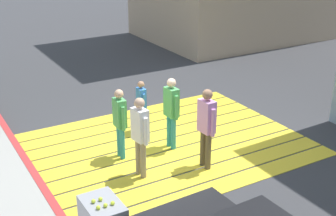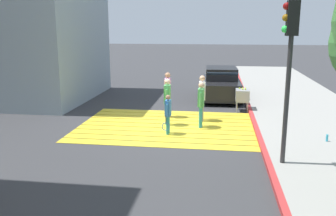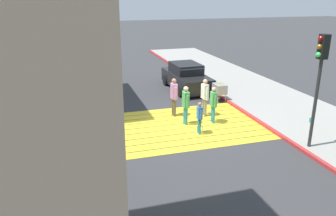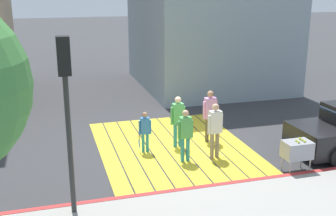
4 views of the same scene
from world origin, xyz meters
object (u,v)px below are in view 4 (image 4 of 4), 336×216
object	(u,v)px
pedestrian_teen_behind	(178,118)
pedestrian_child_with_racket	(145,130)
traffic_light_corner	(66,91)
tennis_ball_cart	(297,150)
pedestrian_adult_trailing	(210,112)
pedestrian_adult_side	(185,132)
pedestrian_adult_lead	(215,127)

from	to	relation	value
pedestrian_teen_behind	pedestrian_child_with_racket	bearing A→B (deg)	99.00
traffic_light_corner	pedestrian_child_with_racket	size ratio (longest dim) A/B	3.09
tennis_ball_cart	pedestrian_adult_trailing	size ratio (longest dim) A/B	0.56
pedestrian_adult_side	pedestrian_child_with_racket	world-z (taller)	pedestrian_adult_side
pedestrian_adult_trailing	pedestrian_teen_behind	world-z (taller)	pedestrian_adult_trailing
traffic_light_corner	pedestrian_teen_behind	bearing A→B (deg)	-46.04
pedestrian_adult_side	pedestrian_child_with_racket	distance (m)	1.49
pedestrian_adult_trailing	pedestrian_adult_side	size ratio (longest dim) A/B	1.10
tennis_ball_cart	pedestrian_adult_trailing	bearing A→B (deg)	26.20
pedestrian_adult_lead	pedestrian_teen_behind	xyz separation A→B (m)	(1.24, 0.82, -0.02)
traffic_light_corner	pedestrian_adult_side	xyz separation A→B (m)	(2.32, -3.54, -2.07)
pedestrian_adult_lead	pedestrian_adult_side	bearing A→B (deg)	90.49
traffic_light_corner	pedestrian_adult_trailing	bearing A→B (deg)	-52.78
pedestrian_adult_lead	pedestrian_teen_behind	distance (m)	1.49
pedestrian_adult_lead	pedestrian_teen_behind	bearing A→B (deg)	33.56
pedestrian_adult_trailing	pedestrian_child_with_racket	xyz separation A→B (m)	(-0.34, 2.38, -0.29)
pedestrian_child_with_racket	pedestrian_teen_behind	bearing A→B (deg)	-81.00
traffic_light_corner	pedestrian_teen_behind	size ratio (longest dim) A/B	2.42
tennis_ball_cart	pedestrian_child_with_racket	world-z (taller)	pedestrian_child_with_racket
traffic_light_corner	tennis_ball_cart	size ratio (longest dim) A/B	4.17
tennis_ball_cart	pedestrian_adult_side	size ratio (longest dim) A/B	0.61
pedestrian_teen_behind	pedestrian_child_with_racket	world-z (taller)	pedestrian_teen_behind
traffic_light_corner	pedestrian_teen_behind	world-z (taller)	traffic_light_corner
tennis_ball_cart	pedestrian_adult_lead	xyz separation A→B (m)	(1.65, 1.88, 0.34)
traffic_light_corner	tennis_ball_cart	xyz separation A→B (m)	(0.68, -6.39, -2.34)
pedestrian_adult_lead	pedestrian_child_with_racket	world-z (taller)	pedestrian_adult_lead
pedestrian_adult_lead	pedestrian_adult_side	distance (m)	0.98
tennis_ball_cart	pedestrian_adult_side	world-z (taller)	pedestrian_adult_side
pedestrian_adult_trailing	pedestrian_teen_behind	size ratio (longest dim) A/B	1.04
pedestrian_adult_lead	traffic_light_corner	bearing A→B (deg)	117.24
pedestrian_adult_side	pedestrian_teen_behind	world-z (taller)	pedestrian_teen_behind
traffic_light_corner	tennis_ball_cart	distance (m)	6.84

